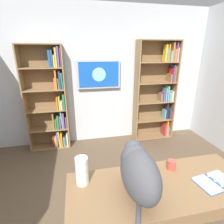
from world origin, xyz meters
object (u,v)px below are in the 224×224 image
at_px(desk, 163,196).
at_px(open_binder, 215,182).
at_px(cat, 138,170).
at_px(coffee_mug, 172,165).
at_px(bookshelf_right, 52,102).
at_px(paper_towel_roll, 82,171).
at_px(wall_mounted_tv, 99,74).
at_px(bookshelf_left, 159,91).

xyz_separation_m(desk, open_binder, (-0.46, 0.05, 0.12)).
bearing_deg(cat, coffee_mug, -155.17).
height_order(bookshelf_right, cat, bookshelf_right).
bearing_deg(open_binder, paper_towel_roll, -11.87).
relative_size(cat, open_binder, 1.85).
height_order(desk, paper_towel_roll, paper_towel_roll).
relative_size(wall_mounted_tv, coffee_mug, 8.87).
relative_size(bookshelf_left, bookshelf_right, 1.04).
xyz_separation_m(wall_mounted_tv, coffee_mug, (-0.39, 2.19, -0.61)).
bearing_deg(coffee_mug, cat, 24.83).
xyz_separation_m(bookshelf_left, open_binder, (0.60, 2.36, -0.29)).
xyz_separation_m(bookshelf_right, open_binder, (-1.60, 2.35, -0.16)).
bearing_deg(cat, desk, 179.24).
xyz_separation_m(cat, open_binder, (-0.70, 0.06, -0.20)).
xyz_separation_m(bookshelf_left, bookshelf_right, (2.21, 0.01, -0.13)).
xyz_separation_m(open_binder, paper_towel_roll, (1.13, -0.24, 0.12)).
relative_size(wall_mounted_tv, cat, 1.28).
xyz_separation_m(bookshelf_right, paper_towel_roll, (-0.47, 2.11, -0.04)).
height_order(bookshelf_left, wall_mounted_tv, bookshelf_left).
distance_m(open_binder, coffee_mug, 0.38).
xyz_separation_m(paper_towel_roll, coffee_mug, (-0.85, -0.01, -0.08)).
distance_m(wall_mounted_tv, desk, 2.52).
distance_m(bookshelf_left, cat, 2.64).
xyz_separation_m(cat, coffee_mug, (-0.42, -0.20, -0.16)).
xyz_separation_m(desk, paper_towel_roll, (0.68, -0.19, 0.24)).
relative_size(bookshelf_left, coffee_mug, 21.53).
height_order(wall_mounted_tv, paper_towel_roll, wall_mounted_tv).
bearing_deg(bookshelf_right, paper_towel_roll, 102.54).
distance_m(wall_mounted_tv, coffee_mug, 2.30).
distance_m(paper_towel_roll, coffee_mug, 0.86).
relative_size(bookshelf_right, coffee_mug, 20.63).
bearing_deg(desk, paper_towel_roll, -15.38).
xyz_separation_m(wall_mounted_tv, desk, (-0.22, 2.39, -0.77)).
bearing_deg(open_binder, bookshelf_right, -55.72).
height_order(bookshelf_right, coffee_mug, bookshelf_right).
distance_m(bookshelf_left, paper_towel_roll, 2.74).
bearing_deg(open_binder, bookshelf_left, -104.37).
height_order(open_binder, coffee_mug, coffee_mug).
distance_m(cat, coffee_mug, 0.49).
bearing_deg(wall_mounted_tv, cat, 89.36).
relative_size(open_binder, paper_towel_roll, 1.41).
bearing_deg(bookshelf_right, open_binder, 124.28).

